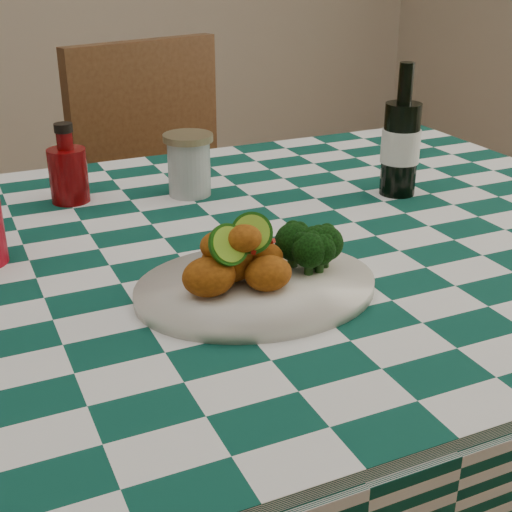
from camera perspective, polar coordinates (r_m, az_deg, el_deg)
name	(u,v)px	position (r m, az deg, el deg)	size (l,w,h in m)	color
dining_table	(188,463)	(1.28, -5.50, -16.12)	(1.66, 1.06, 0.79)	#0B4034
plate	(256,288)	(0.94, 0.00, -2.57)	(0.32, 0.25, 0.02)	silver
fried_chicken_pile	(241,255)	(0.91, -1.20, 0.04)	(0.13, 0.10, 0.08)	#A55510
broccoli_side	(306,248)	(0.96, 4.05, 0.68)	(0.08, 0.08, 0.06)	black
ketchup_bottle	(67,163)	(1.30, -14.87, 7.19)	(0.07, 0.07, 0.14)	#640506
mason_jar	(189,165)	(1.30, -5.38, 7.28)	(0.09, 0.09, 0.11)	#B2BCBA
beer_bottle	(402,130)	(1.31, 11.59, 9.82)	(0.07, 0.07, 0.24)	black
wooden_chair_right	(192,238)	(1.90, -5.13, 1.45)	(0.45, 0.47, 0.98)	#472814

